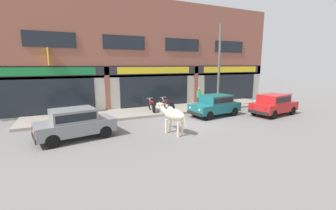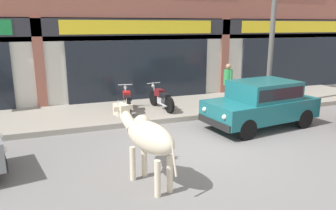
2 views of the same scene
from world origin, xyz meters
The scene contains 9 objects.
ground_plane centered at (0.00, 0.00, 0.00)m, with size 90.00×90.00×0.00m, color slate.
sidewalk centered at (0.00, 3.79, 0.08)m, with size 19.00×3.18×0.17m, color gray.
shop_building centered at (0.00, 5.63, 4.03)m, with size 23.00×1.40×8.51m.
cow centered at (-1.87, -1.59, 1.01)m, with size 0.98×2.08×1.61m.
car_1 centered at (2.57, 0.83, 0.81)m, with size 3.75×2.04×1.46m.
motorcycle_0 centered at (-1.07, 3.48, 0.55)m, with size 0.57×1.81×0.88m.
motorcycle_1 centered at (0.18, 3.45, 0.55)m, with size 0.52×1.81×0.88m.
pedestrian centered at (2.60, 2.95, 1.15)m, with size 0.32×0.50×1.60m.
utility_pole centered at (4.06, 2.50, 3.32)m, with size 0.18×0.18×6.30m, color #595651.
Camera 2 is at (-3.61, -7.41, 3.12)m, focal length 35.00 mm.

